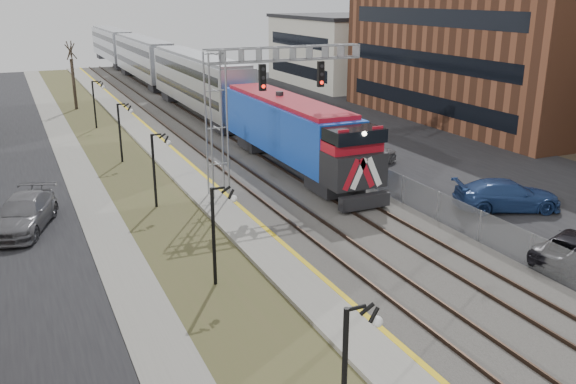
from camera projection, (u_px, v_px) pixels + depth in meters
street_west at (1, 189)px, 35.49m from camera, size 7.00×120.00×0.04m
sidewalk at (82, 179)px, 37.27m from camera, size 2.00×120.00×0.08m
grass_median at (131, 174)px, 38.46m from camera, size 4.00×120.00×0.06m
platform at (178, 167)px, 39.63m from camera, size 2.00×120.00×0.24m
ballast_bed at (249, 159)px, 41.62m from camera, size 8.00×120.00×0.20m
parking_lot at (396, 143)px, 46.40m from camera, size 16.00×120.00×0.04m
platform_edge at (191, 163)px, 39.94m from camera, size 0.24×120.00×0.01m
track_near at (221, 160)px, 40.77m from camera, size 1.58×120.00×0.15m
track_far at (269, 154)px, 42.16m from camera, size 1.58×120.00×0.15m
train at (159, 67)px, 68.92m from camera, size 3.00×85.85×5.33m
signal_gantry at (246, 96)px, 32.76m from camera, size 9.00×1.07×8.15m
lampposts at (211, 235)px, 23.41m from camera, size 0.14×62.14×4.00m
fence at (304, 143)px, 43.07m from camera, size 0.04×120.00×1.60m
car_lot_c at (574, 248)px, 25.60m from camera, size 5.04×3.42×1.28m
car_lot_d at (507, 196)px, 31.79m from camera, size 5.92×4.12×1.59m
car_lot_e at (367, 155)px, 39.96m from camera, size 4.97×3.32×1.57m
car_street_b at (23, 214)px, 29.14m from camera, size 3.90×5.91×1.59m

